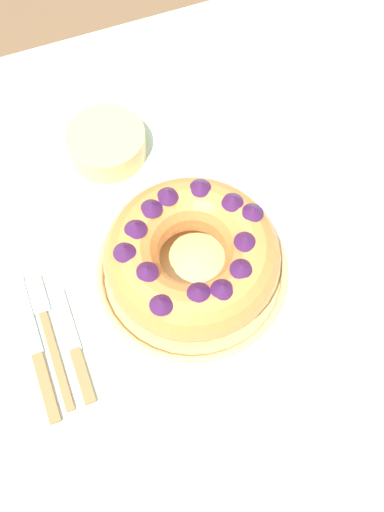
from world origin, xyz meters
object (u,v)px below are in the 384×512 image
side_bowl (107,144)px  serving_knife (38,357)px  bundt_cake (192,255)px  fork (48,331)px  cake_knife (75,351)px  serving_dish (192,271)px

side_bowl → serving_knife: bearing=-123.2°
bundt_cake → fork: 0.24m
serving_knife → cake_knife: (0.05, -0.01, 0.00)m
cake_knife → serving_dish: bearing=12.0°
bundt_cake → cake_knife: bearing=-164.2°
fork → side_bowl: size_ratio=1.64×
serving_dish → bundt_cake: 0.05m
bundt_cake → serving_knife: (-0.25, -0.05, -0.06)m
serving_knife → fork: bearing=56.6°
side_bowl → cake_knife: bearing=-115.1°
serving_dish → fork: (-0.23, -0.01, -0.01)m
serving_dish → side_bowl: side_bowl is taller
serving_dish → serving_knife: serving_dish is taller
serving_dish → side_bowl: (-0.05, 0.26, 0.01)m
serving_dish → bundt_cake: size_ratio=1.14×
serving_knife → cake_knife: same height
serving_dish → fork: serving_dish is taller
cake_knife → serving_knife: bearing=164.0°
bundt_cake → side_bowl: bearing=101.3°
serving_dish → cake_knife: bearing=-164.2°
serving_dish → fork: size_ratio=1.37×
side_bowl → serving_dish: bearing=-78.7°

